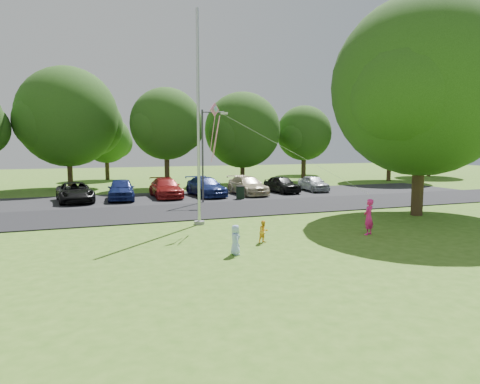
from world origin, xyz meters
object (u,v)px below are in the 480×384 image
object	(u,v)px
woman	(369,217)
kite	(219,121)
trash_can	(240,193)
big_tree	(422,91)
flagpole	(198,137)
child_yellow	(264,232)
street_lamp	(206,147)
child_blue	(235,240)

from	to	relation	value
woman	kite	xyz separation A→B (m)	(-5.45, 3.70, 4.09)
trash_can	big_tree	world-z (taller)	big_tree
flagpole	child_yellow	size ratio (longest dim) A/B	11.39
flagpole	kite	bearing A→B (deg)	-60.49
street_lamp	trash_can	size ratio (longest dim) A/B	6.33
flagpole	child_blue	size ratio (longest dim) A/B	9.52
big_tree	woman	size ratio (longest dim) A/B	7.56
flagpole	child_yellow	bearing A→B (deg)	-73.93
big_tree	flagpole	bearing A→B (deg)	172.23
woman	child_blue	bearing A→B (deg)	-17.40
flagpole	big_tree	bearing A→B (deg)	-7.77
big_tree	child_blue	bearing A→B (deg)	-159.96
woman	flagpole	bearing A→B (deg)	-65.88
child_yellow	kite	size ratio (longest dim) A/B	0.15
flagpole	kite	size ratio (longest dim) A/B	1.70
woman	kite	bearing A→B (deg)	-61.64
trash_can	woman	xyz separation A→B (m)	(0.98, -12.83, 0.29)
kite	big_tree	bearing A→B (deg)	-36.60
woman	kite	size ratio (longest dim) A/B	0.26
trash_can	kite	xyz separation A→B (m)	(-4.47, -9.13, 4.38)
flagpole	big_tree	xyz separation A→B (m)	(11.67, -1.59, 2.45)
big_tree	child_yellow	world-z (taller)	big_tree
trash_can	flagpole	bearing A→B (deg)	-122.56
trash_can	child_yellow	xyz separation A→B (m)	(-3.77, -12.63, -0.04)
street_lamp	trash_can	xyz separation A→B (m)	(2.67, 0.85, -3.15)
trash_can	woman	distance (m)	12.87
street_lamp	child_yellow	world-z (taller)	street_lamp
flagpole	trash_can	world-z (taller)	flagpole
woman	child_blue	world-z (taller)	woman
street_lamp	kite	world-z (taller)	street_lamp
trash_can	child_blue	xyz separation A→B (m)	(-5.43, -13.97, 0.05)
flagpole	woman	xyz separation A→B (m)	(6.09, -4.83, -3.40)
big_tree	child_blue	xyz separation A→B (m)	(-11.99, -4.37, -6.09)
woman	child_blue	size ratio (longest dim) A/B	1.46
street_lamp	flagpole	bearing A→B (deg)	-95.06
trash_can	child_yellow	distance (m)	13.18
trash_can	child_blue	size ratio (longest dim) A/B	0.91
child_yellow	kite	xyz separation A→B (m)	(-0.70, 3.50, 4.42)
child_yellow	kite	distance (m)	5.68
street_lamp	child_blue	size ratio (longest dim) A/B	5.75
trash_can	kite	world-z (taller)	kite
flagpole	street_lamp	distance (m)	7.57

